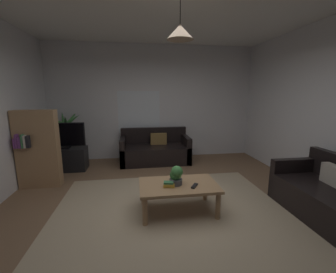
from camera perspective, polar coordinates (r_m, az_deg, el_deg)
floor at (r=3.38m, az=0.78°, el=-18.94°), size 5.17×5.62×0.02m
rug at (r=3.21m, az=1.39°, el=-20.51°), size 3.36×3.09×0.01m
wall_back at (r=5.75m, az=-3.74°, el=8.74°), size 5.29×0.06×2.87m
window_pane at (r=5.71m, az=-7.54°, el=6.23°), size 1.06×0.01×1.07m
couch_under_window at (r=5.43m, az=-3.38°, el=-3.82°), size 1.66×0.80×0.82m
couch_right_side at (r=3.85m, az=35.92°, el=-12.53°), size 0.80×1.34×0.82m
coffee_table at (r=3.22m, az=2.74°, el=-13.22°), size 1.10×0.67×0.42m
book_on_table_0 at (r=3.10m, az=0.29°, el=-12.74°), size 0.17×0.13×0.02m
book_on_table_1 at (r=3.09m, az=0.26°, el=-12.35°), size 0.16×0.10×0.03m
book_on_table_2 at (r=3.08m, az=0.16°, el=-11.89°), size 0.15×0.10×0.03m
remote_on_table_0 at (r=3.13m, az=6.88°, el=-12.62°), size 0.13×0.16×0.02m
potted_plant_on_table at (r=3.13m, az=2.15°, el=-9.98°), size 0.19×0.19×0.27m
tv_stand at (r=5.38m, az=-25.08°, el=-5.34°), size 0.90×0.44×0.50m
tv at (r=5.24m, az=-25.64°, el=0.27°), size 0.91×0.16×0.56m
potted_palm_corner at (r=5.73m, az=-24.90°, el=-0.82°), size 0.87×0.86×1.30m
bookshelf_corner at (r=4.57m, az=-30.76°, el=-2.80°), size 0.70×0.31×1.40m
pendant_lamp at (r=3.02m, az=3.15°, el=25.48°), size 0.34×0.34×0.53m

